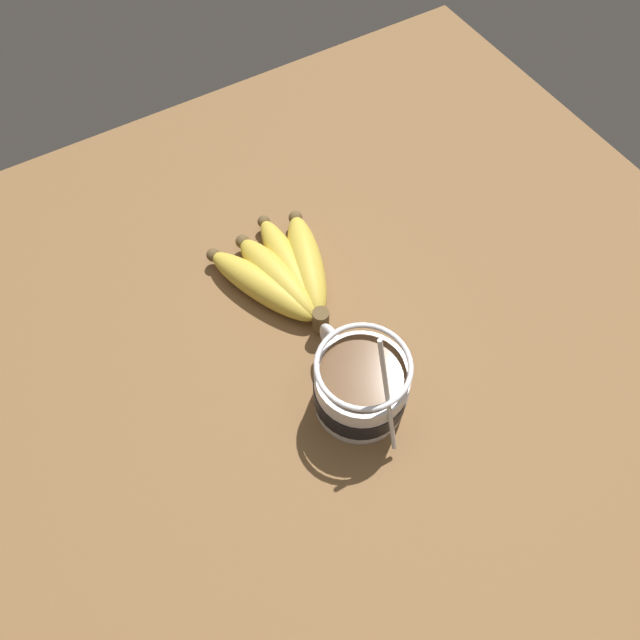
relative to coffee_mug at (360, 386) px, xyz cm
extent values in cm
cube|color=brown|center=(5.66, -3.37, -5.27)|extent=(102.68, 102.68, 2.63)
cylinder|color=silver|center=(-0.10, 0.00, -0.25)|extent=(10.25, 10.25, 7.41)
cylinder|color=black|center=(-0.10, 0.00, -0.78)|extent=(10.45, 10.45, 3.17)
torus|color=silver|center=(5.90, 0.00, 0.58)|extent=(5.25, 0.90, 5.25)
cylinder|color=brown|center=(-0.10, 0.00, 3.56)|extent=(9.05, 9.05, 0.40)
torus|color=silver|center=(-0.10, 0.00, 5.11)|extent=(10.25, 10.25, 0.60)
cylinder|color=silver|center=(-4.47, 0.00, 5.32)|extent=(5.63, 0.50, 15.70)
ellipsoid|color=silver|center=(-1.89, 0.00, -2.45)|extent=(3.00, 2.00, 0.80)
cylinder|color=brown|center=(10.16, -1.01, -1.16)|extent=(2.00, 2.00, 3.00)
ellipsoid|color=gold|center=(18.51, -3.90, -1.90)|extent=(16.16, 9.01, 4.11)
sphere|color=brown|center=(25.92, -6.47, -1.90)|extent=(1.85, 1.85, 1.85)
ellipsoid|color=gold|center=(19.39, -1.84, -2.09)|extent=(16.80, 5.19, 3.72)
sphere|color=brown|center=(27.63, -2.58, -2.09)|extent=(1.67, 1.67, 1.67)
ellipsoid|color=gold|center=(18.53, 0.28, -1.90)|extent=(15.40, 6.36, 4.12)
sphere|color=brown|center=(25.92, 1.43, -1.90)|extent=(1.85, 1.85, 1.85)
ellipsoid|color=gold|center=(18.54, 2.50, -2.02)|extent=(16.41, 9.83, 3.87)
sphere|color=brown|center=(25.99, 5.63, -2.02)|extent=(1.74, 1.74, 1.74)
camera|label=1|loc=(-22.87, 18.69, 61.77)|focal=35.00mm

